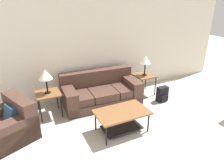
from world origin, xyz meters
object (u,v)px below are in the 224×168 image
Objects in this scene: side_table_left at (48,95)px; side_table_right at (144,77)px; table_lamp_right at (145,60)px; coffee_table at (122,116)px; couch at (101,92)px; armchair at (9,125)px; table_lamp_left at (45,75)px; backpack at (162,94)px.

side_table_right is (2.68, 0.00, 0.00)m from side_table_left.
coffee_table is at bearing -137.95° from table_lamp_right.
table_lamp_right is (2.68, 0.00, 0.50)m from side_table_left.
side_table_right is at bearing 42.05° from coffee_table.
couch reaches higher than side_table_left.
couch is 1.36m from side_table_left.
armchair is 1.25m from table_lamp_left.
table_lamp_left reaches higher than coffee_table.
table_lamp_left is (0.87, 0.53, 0.73)m from armchair.
couch is at bearing 156.21° from backpack.
coffee_table is at bearing -157.02° from backpack.
table_lamp_left reaches higher than armchair.
table_lamp_right is at bearing 0.00° from side_table_left.
backpack is at bearing -73.30° from side_table_right.
table_lamp_left is at bearing 133.08° from coffee_table.
table_lamp_left is at bearing -177.67° from couch.
side_table_right is 2.72m from table_lamp_left.
backpack is (3.73, -0.09, -0.09)m from armchair.
table_lamp_left is 3.04m from backpack.
table_lamp_left is (-1.34, -0.05, 0.73)m from couch.
table_lamp_right reaches higher than side_table_left.
armchair is (-2.21, -0.58, -0.00)m from couch.
table_lamp_left is at bearing 116.57° from side_table_left.
table_lamp_right is (1.34, -0.05, 0.73)m from couch.
side_table_right is at bearing -0.00° from table_lamp_left.
coffee_table is at bearing -46.92° from table_lamp_left.
armchair reaches higher than backpack.
side_table_left is 2.72m from table_lamp_right.
armchair is 3.73m from backpack.
coffee_table is 1.96m from side_table_right.
side_table_left is at bearing -177.67° from couch.
table_lamp_left reaches higher than backpack.
couch is at bearing 2.33° from side_table_left.
armchair is 2.99× the size of backpack.
armchair reaches higher than side_table_right.
coffee_table is (-0.12, -1.36, 0.05)m from couch.
table_lamp_right is at bearing 42.05° from coffee_table.
side_table_left is at bearing -180.00° from table_lamp_right.
table_lamp_right is (1.45, 1.31, 0.68)m from coffee_table.
backpack is at bearing -12.14° from table_lamp_left.
side_table_right is at bearing 106.70° from backpack.
table_lamp_right is at bearing 8.46° from armchair.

